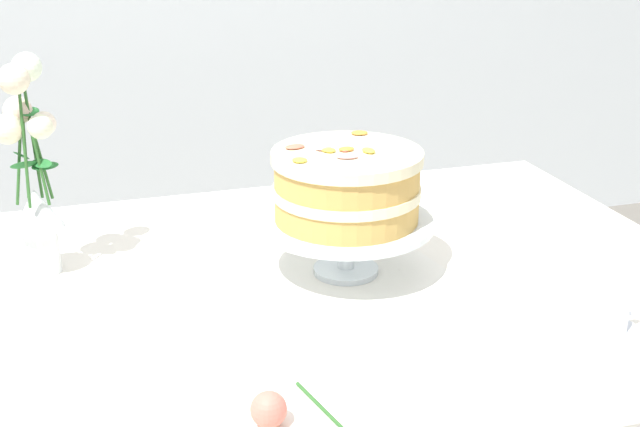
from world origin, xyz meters
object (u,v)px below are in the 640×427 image
object	(u,v)px
dining_table	(307,341)
cake_stand	(346,229)
layer_cake	(347,185)
flower_vase	(32,175)
fallen_rose	(270,409)
teacup	(603,316)

from	to	relation	value
dining_table	cake_stand	bearing A→B (deg)	27.82
cake_stand	layer_cake	world-z (taller)	layer_cake
layer_cake	flower_vase	distance (m)	0.52
cake_stand	fallen_rose	distance (m)	0.45
dining_table	fallen_rose	distance (m)	0.39
cake_stand	layer_cake	bearing A→B (deg)	153.46
layer_cake	fallen_rose	world-z (taller)	layer_cake
teacup	fallen_rose	world-z (taller)	teacup
cake_stand	fallen_rose	world-z (taller)	cake_stand
flower_vase	layer_cake	bearing A→B (deg)	-18.13
dining_table	flower_vase	xyz separation A→B (m)	(-0.41, 0.20, 0.27)
fallen_rose	teacup	bearing A→B (deg)	8.99
teacup	cake_stand	bearing A→B (deg)	134.04
layer_cake	fallen_rose	size ratio (longest dim) A/B	1.99
dining_table	layer_cake	xyz separation A→B (m)	(0.08, 0.04, 0.25)
teacup	fallen_rose	distance (m)	0.53
dining_table	layer_cake	distance (m)	0.27
teacup	flower_vase	bearing A→B (deg)	149.35
layer_cake	flower_vase	xyz separation A→B (m)	(-0.49, 0.16, 0.01)
layer_cake	teacup	size ratio (longest dim) A/B	2.10
dining_table	fallen_rose	bearing A→B (deg)	-113.07
cake_stand	layer_cake	size ratio (longest dim) A/B	1.17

